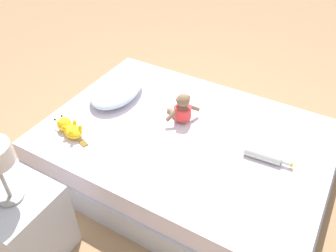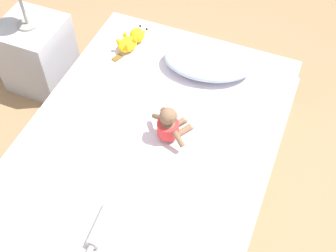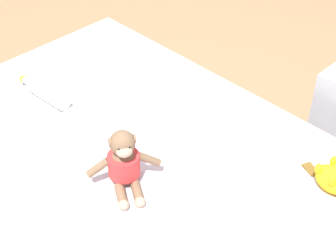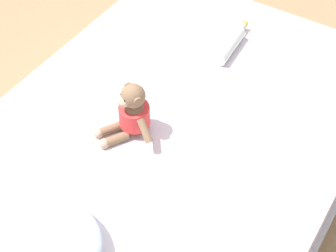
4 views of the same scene
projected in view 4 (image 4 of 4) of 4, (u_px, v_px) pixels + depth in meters
ground_plane at (168, 183)px, 2.36m from camera, size 16.00×16.00×0.00m
bed at (168, 157)px, 2.22m from camera, size 1.42×2.01×0.39m
pillow at (19, 230)px, 1.68m from camera, size 0.63×0.48×0.14m
plush_monkey at (132, 113)px, 1.99m from camera, size 0.26×0.25×0.24m
glass_bottle at (230, 45)px, 2.37m from camera, size 0.08×0.31×0.07m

